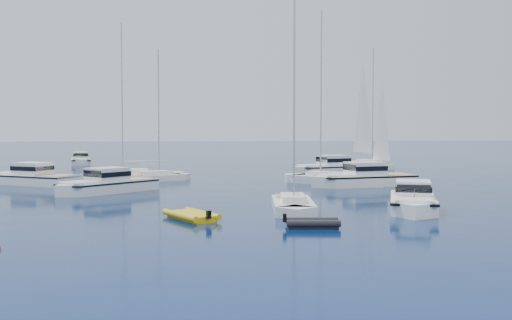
{
  "coord_description": "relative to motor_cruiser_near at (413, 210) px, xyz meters",
  "views": [
    {
      "loc": [
        -4.17,
        -35.53,
        5.37
      ],
      "look_at": [
        1.57,
        24.25,
        2.2
      ],
      "focal_mm": 44.02,
      "sensor_mm": 36.0,
      "label": 1
    }
  ],
  "objects": [
    {
      "name": "motor_cruiser_horizon",
      "position": [
        -30.43,
        53.11,
        0.0
      ],
      "size": [
        4.33,
        8.98,
        2.26
      ],
      "primitive_type": null,
      "rotation": [
        0.0,
        0.0,
        3.35
      ],
      "color": "silver",
      "rests_on": "ground"
    },
    {
      "name": "sailboat_mid_l",
      "position": [
        -20.16,
        25.41,
        0.0
      ],
      "size": [
        11.5,
        5.16,
        16.37
      ],
      "primitive_type": null,
      "rotation": [
        0.0,
        0.0,
        1.78
      ],
      "color": "white",
      "rests_on": "ground"
    },
    {
      "name": "motor_cruiser_near",
      "position": [
        0.0,
        0.0,
        0.0
      ],
      "size": [
        5.58,
        9.75,
        2.45
      ],
      "primitive_type": null,
      "rotation": [
        0.0,
        0.0,
        2.83
      ],
      "color": "white",
      "rests_on": "ground"
    },
    {
      "name": "sailboat_sails_r",
      "position": [
        8.53,
        41.53,
        0.0
      ],
      "size": [
        6.7,
        11.27,
        16.16
      ],
      "primitive_type": null,
      "rotation": [
        0.0,
        0.0,
        3.52
      ],
      "color": "white",
      "rests_on": "ground"
    },
    {
      "name": "sailboat_fore",
      "position": [
        -7.67,
        0.93,
        0.0
      ],
      "size": [
        3.36,
        9.84,
        14.2
      ],
      "primitive_type": null,
      "rotation": [
        0.0,
        0.0,
        3.05
      ],
      "color": "silver",
      "rests_on": "ground"
    },
    {
      "name": "sailboat_centre",
      "position": [
        -18.39,
        23.75,
        0.0
      ],
      "size": [
        9.32,
        6.39,
        13.6
      ],
      "primitive_type": null,
      "rotation": [
        0.0,
        0.0,
        5.19
      ],
      "color": "white",
      "rests_on": "ground"
    },
    {
      "name": "tender_grey_far",
      "position": [
        -24.66,
        31.36,
        0.0
      ],
      "size": [
        3.64,
        2.59,
        0.95
      ],
      "primitive_type": null,
      "rotation": [
        0.0,
        0.0,
        1.32
      ],
      "color": "black",
      "rests_on": "ground"
    },
    {
      "name": "motor_cruiser_far_l",
      "position": [
        -29.17,
        20.79,
        0.0
      ],
      "size": [
        10.34,
        7.84,
        2.67
      ],
      "primitive_type": null,
      "rotation": [
        0.0,
        0.0,
        1.04
      ],
      "color": "white",
      "rests_on": "ground"
    },
    {
      "name": "motor_cruiser_centre",
      "position": [
        1.2,
        16.57,
        0.0
      ],
      "size": [
        11.17,
        5.75,
        2.81
      ],
      "primitive_type": null,
      "rotation": [
        0.0,
        0.0,
        1.81
      ],
      "color": "white",
      "rests_on": "ground"
    },
    {
      "name": "tender_yellow",
      "position": [
        -14.18,
        -2.57,
        0.0
      ],
      "size": [
        3.9,
        4.68,
        0.95
      ],
      "primitive_type": null,
      "rotation": [
        0.0,
        0.0,
        0.49
      ],
      "color": "gold",
      "rests_on": "ground"
    },
    {
      "name": "ground",
      "position": [
        -9.72,
        -3.43,
        0.0
      ],
      "size": [
        400.0,
        400.0,
        0.0
      ],
      "primitive_type": "plane",
      "color": "#081D52",
      "rests_on": "ground"
    },
    {
      "name": "sailboat_mid_r",
      "position": [
        -1.32,
        18.71,
        0.0
      ],
      "size": [
        10.05,
        10.36,
        16.85
      ],
      "primitive_type": null,
      "rotation": [
        0.0,
        0.0,
        0.76
      ],
      "color": "white",
      "rests_on": "ground"
    },
    {
      "name": "tender_grey_near",
      "position": [
        -7.69,
        -6.12,
        0.0
      ],
      "size": [
        3.14,
        1.96,
        0.95
      ],
      "primitive_type": null,
      "rotation": [
        0.0,
        0.0,
        4.63
      ],
      "color": "black",
      "rests_on": "ground"
    },
    {
      "name": "motor_cruiser_distant",
      "position": [
        1.51,
        30.99,
        0.0
      ],
      "size": [
        11.02,
        6.59,
        2.77
      ],
      "primitive_type": null,
      "rotation": [
        0.0,
        0.0,
        1.91
      ],
      "color": "silver",
      "rests_on": "ground"
    },
    {
      "name": "motor_cruiser_left",
      "position": [
        -21.26,
        13.01,
        0.0
      ],
      "size": [
        9.08,
        9.3,
        2.61
      ],
      "primitive_type": null,
      "rotation": [
        0.0,
        0.0,
        2.38
      ],
      "color": "silver",
      "rests_on": "ground"
    }
  ]
}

